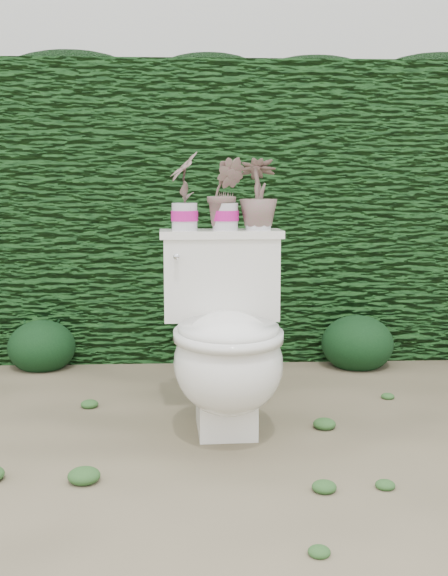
{
  "coord_description": "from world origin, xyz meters",
  "views": [
    {
      "loc": [
        -0.08,
        -2.7,
        0.97
      ],
      "look_at": [
        0.06,
        0.15,
        0.55
      ],
      "focal_mm": 45.0,
      "sensor_mm": 36.0,
      "label": 1
    }
  ],
  "objects_px": {
    "potted_plant_left": "(184,193)",
    "potted_plant_center": "(225,196)",
    "potted_plant_right": "(258,196)",
    "toilet": "(226,343)"
  },
  "relations": [
    {
      "from": "potted_plant_right",
      "to": "potted_plant_left",
      "type": "bearing_deg",
      "value": -3.23
    },
    {
      "from": "potted_plant_left",
      "to": "potted_plant_right",
      "type": "distance_m",
      "value": 0.3
    },
    {
      "from": "toilet",
      "to": "potted_plant_center",
      "type": "xyz_separation_m",
      "value": [
        0.01,
        0.24,
        0.56
      ]
    },
    {
      "from": "potted_plant_left",
      "to": "potted_plant_center",
      "type": "distance_m",
      "value": 0.17
    },
    {
      "from": "toilet",
      "to": "potted_plant_right",
      "type": "xyz_separation_m",
      "value": [
        0.14,
        0.25,
        0.56
      ]
    },
    {
      "from": "potted_plant_left",
      "to": "potted_plant_center",
      "type": "height_order",
      "value": "potted_plant_left"
    },
    {
      "from": "potted_plant_center",
      "to": "potted_plant_right",
      "type": "distance_m",
      "value": 0.14
    },
    {
      "from": "toilet",
      "to": "potted_plant_right",
      "type": "relative_size",
      "value": 2.82
    },
    {
      "from": "toilet",
      "to": "potted_plant_center",
      "type": "bearing_deg",
      "value": 85.56
    },
    {
      "from": "potted_plant_right",
      "to": "potted_plant_center",
      "type": "bearing_deg",
      "value": -3.23
    }
  ]
}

